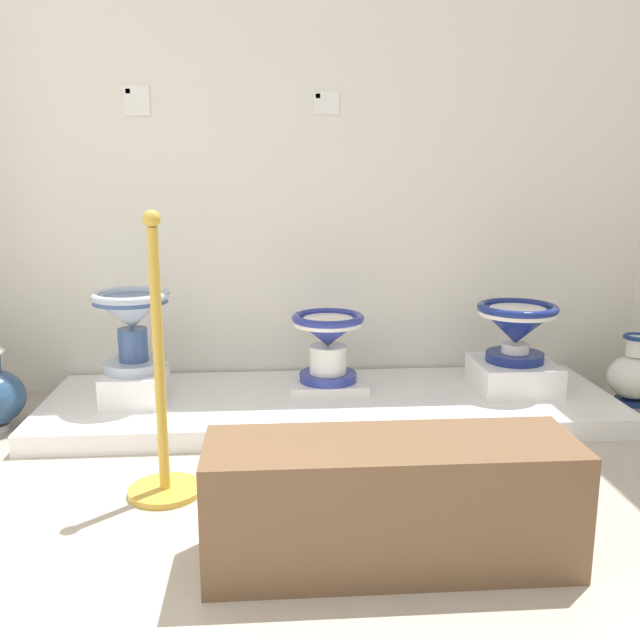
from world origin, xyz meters
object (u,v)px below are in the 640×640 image
plinth_block_pale_glazed (513,375)px  info_placard_second (326,103)px  plinth_block_tall_cobalt (328,385)px  info_placard_first (136,100)px  plinth_block_slender_white (136,386)px  antique_toilet_slender_white (131,317)px  stanchion_post_near_left (162,419)px  museum_bench (391,502)px  decorative_vase_spare (634,375)px  antique_toilet_pale_glazed (517,325)px  antique_toilet_tall_cobalt (328,337)px

plinth_block_pale_glazed → info_placard_second: (-0.94, 0.45, 1.38)m
plinth_block_tall_cobalt → info_placard_first: info_placard_first is taller
plinth_block_slender_white → plinth_block_pale_glazed: bearing=1.0°
antique_toilet_slender_white → stanchion_post_near_left: 0.90m
plinth_block_pale_glazed → info_placard_first: (-1.92, 0.45, 1.39)m
plinth_block_slender_white → museum_bench: bearing=-52.7°
antique_toilet_slender_white → plinth_block_pale_glazed: bearing=1.0°
plinth_block_tall_cobalt → stanchion_post_near_left: size_ratio=0.37×
antique_toilet_slender_white → decorative_vase_spare: (2.57, 0.05, -0.36)m
decorative_vase_spare → antique_toilet_slender_white: bearing=-179.0°
info_placard_first → decorative_vase_spare: size_ratio=0.41×
antique_toilet_pale_glazed → info_placard_second: size_ratio=2.94×
antique_toilet_tall_cobalt → info_placard_second: bearing=87.2°
plinth_block_slender_white → antique_toilet_slender_white: antique_toilet_slender_white is taller
antique_toilet_pale_glazed → info_placard_first: bearing=167.0°
plinth_block_slender_white → info_placard_second: bearing=26.1°
antique_toilet_slender_white → museum_bench: (1.03, -1.35, -0.32)m
plinth_block_tall_cobalt → stanchion_post_near_left: stanchion_post_near_left is taller
info_placard_second → stanchion_post_near_left: info_placard_second is taller
plinth_block_slender_white → antique_toilet_tall_cobalt: bearing=6.0°
antique_toilet_pale_glazed → info_placard_first: info_placard_first is taller
info_placard_second → antique_toilet_slender_white: bearing=-153.9°
antique_toilet_tall_cobalt → stanchion_post_near_left: size_ratio=0.34×
plinth_block_pale_glazed → decorative_vase_spare: 0.65m
stanchion_post_near_left → museum_bench: 0.94m
antique_toilet_slender_white → decorative_vase_spare: 2.59m
info_placard_first → info_placard_second: info_placard_first is taller
antique_toilet_pale_glazed → info_placard_first: (-1.92, 0.45, 1.12)m
antique_toilet_pale_glazed → info_placard_second: 1.52m
antique_toilet_pale_glazed → stanchion_post_near_left: 1.87m
plinth_block_pale_glazed → decorative_vase_spare: (0.65, 0.01, -0.02)m
antique_toilet_slender_white → plinth_block_pale_glazed: (1.92, 0.03, -0.34)m
stanchion_post_near_left → museum_bench: (0.77, -0.52, -0.10)m
info_placard_second → stanchion_post_near_left: (-0.72, -1.31, -1.26)m
antique_toilet_slender_white → info_placard_second: size_ratio=2.86×
antique_toilet_tall_cobalt → info_placard_first: (-0.97, 0.38, 1.19)m
plinth_block_tall_cobalt → antique_toilet_tall_cobalt: bearing=180.0°
antique_toilet_slender_white → info_placard_second: bearing=26.1°
antique_toilet_slender_white → antique_toilet_tall_cobalt: 0.97m
antique_toilet_tall_cobalt → plinth_block_slender_white: bearing=-174.0°
museum_bench → decorative_vase_spare: bearing=42.2°
plinth_block_slender_white → info_placard_first: bearing=90.8°
info_placard_first → stanchion_post_near_left: bearing=-78.6°
plinth_block_slender_white → plinth_block_tall_cobalt: (0.96, 0.10, -0.05)m
info_placard_second → museum_bench: info_placard_second is taller
plinth_block_tall_cobalt → antique_toilet_tall_cobalt: size_ratio=1.07×
antique_toilet_slender_white → antique_toilet_tall_cobalt: antique_toilet_slender_white is taller
plinth_block_slender_white → decorative_vase_spare: (2.57, 0.05, -0.02)m
plinth_block_pale_glazed → stanchion_post_near_left: bearing=-152.5°
plinth_block_slender_white → antique_toilet_tall_cobalt: antique_toilet_tall_cobalt is taller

